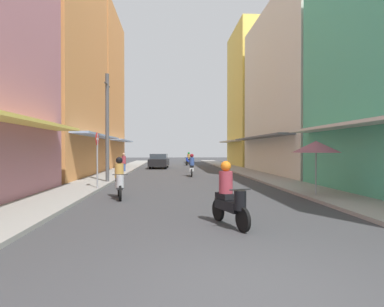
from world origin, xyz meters
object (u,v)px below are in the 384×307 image
motorbike_white (192,166)px  motorbike_blue (188,159)px  vendor_umbrella (316,147)px  parked_car (159,161)px  motorbike_black (229,197)px  street_sign_no_entry (97,153)px  utility_pole (107,127)px  motorbike_silver (119,180)px  pedestrian_foreground (124,163)px

motorbike_white → motorbike_blue: bearing=87.4°
vendor_umbrella → motorbike_white: bearing=111.3°
parked_car → vendor_umbrella: (6.62, -20.21, 1.23)m
motorbike_white → motorbike_black: bearing=-90.5°
street_sign_no_entry → motorbike_blue: bearing=76.6°
motorbike_black → vendor_umbrella: bearing=45.3°
vendor_umbrella → motorbike_blue: bearing=97.2°
vendor_umbrella → utility_pole: size_ratio=0.37×
motorbike_white → motorbike_silver: bearing=-109.3°
motorbike_silver → utility_pole: bearing=105.2°
parked_car → utility_pole: (-2.38, -14.29, 2.34)m
motorbike_blue → motorbike_black: bearing=-91.6°
parked_car → pedestrian_foreground: (-2.67, -5.83, 0.05)m
street_sign_no_entry → motorbike_black: bearing=-56.7°
motorbike_black → vendor_umbrella: 6.06m
motorbike_white → parked_car: size_ratio=0.43×
motorbike_white → motorbike_blue: 15.99m
motorbike_blue → pedestrian_foreground: pedestrian_foreground is taller
utility_pole → parked_car: bearing=80.5°
motorbike_black → pedestrian_foreground: bearing=105.4°
motorbike_blue → parked_car: (-3.29, -6.12, 0.04)m
motorbike_blue → street_sign_no_entry: 24.02m
motorbike_blue → street_sign_no_entry: street_sign_no_entry is taller
parked_car → street_sign_no_entry: 17.40m
utility_pole → motorbike_silver: bearing=-74.8°
motorbike_silver → street_sign_no_entry: 3.08m
motorbike_blue → vendor_umbrella: bearing=-82.8°
motorbike_silver → vendor_umbrella: vendor_umbrella is taller
motorbike_black → parked_car: size_ratio=0.42×
pedestrian_foreground → motorbike_blue: bearing=63.5°
pedestrian_foreground → vendor_umbrella: size_ratio=0.73×
motorbike_silver → pedestrian_foreground: bearing=97.3°
pedestrian_foreground → motorbike_white: bearing=-37.5°
motorbike_silver → vendor_umbrella: size_ratio=0.82×
street_sign_no_entry → parked_car: bearing=82.4°
motorbike_silver → parked_car: bearing=87.4°
motorbike_silver → motorbike_black: bearing=-54.2°
motorbike_silver → vendor_umbrella: 7.64m
motorbike_silver → utility_pole: size_ratio=0.30×
motorbike_blue → motorbike_silver: (-4.19, -25.90, 0.00)m
motorbike_white → parked_car: bearing=104.7°
motorbike_blue → pedestrian_foreground: size_ratio=1.09×
parked_car → vendor_umbrella: 21.31m
utility_pole → motorbike_blue: bearing=74.5°
motorbike_white → vendor_umbrella: vendor_umbrella is taller
vendor_umbrella → street_sign_no_entry: (-8.91, 2.99, -0.25)m
street_sign_no_entry → utility_pole: bearing=92.0°
motorbike_black → utility_pole: size_ratio=0.29×
motorbike_white → vendor_umbrella: (4.05, -10.36, 1.27)m
motorbike_blue → utility_pole: size_ratio=0.29×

